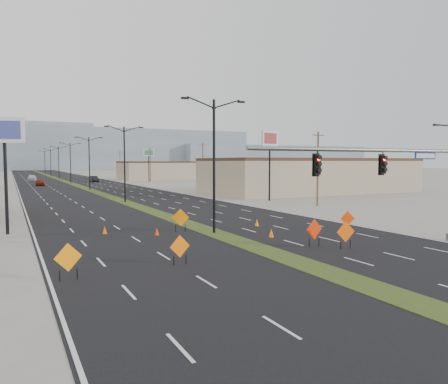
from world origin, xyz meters
name	(u,v)px	position (x,y,z in m)	size (l,w,h in m)	color
ground	(314,268)	(0.00, 0.00, 0.00)	(600.00, 600.00, 0.00)	gray
road_surface	(69,183)	(0.00, 100.00, 0.00)	(25.00, 400.00, 0.02)	black
median_strip	(69,183)	(0.00, 100.00, 0.00)	(2.00, 400.00, 0.04)	#2A4017
building_se_near	(309,177)	(34.00, 45.00, 2.75)	(36.00, 18.00, 5.50)	tan
building_se_far	(192,171)	(38.00, 110.00, 2.50)	(44.00, 16.00, 5.00)	tan
mesa_center	(93,149)	(40.00, 300.00, 14.00)	(220.00, 50.00, 28.00)	gray
mesa_east	(269,157)	(180.00, 290.00, 9.00)	(160.00, 50.00, 18.00)	gray
signal_mast	(404,171)	(8.56, 2.00, 4.79)	(16.30, 0.60, 8.00)	slate
streetlight_0	(214,161)	(0.00, 12.00, 5.42)	(5.15, 0.24, 10.02)	black
streetlight_1	(125,161)	(0.00, 40.00, 5.42)	(5.15, 0.24, 10.02)	black
streetlight_2	(89,161)	(0.00, 68.00, 5.42)	(5.15, 0.24, 10.02)	black
streetlight_3	(70,162)	(0.00, 96.00, 5.42)	(5.15, 0.24, 10.02)	black
streetlight_4	(59,162)	(0.00, 124.00, 5.42)	(5.15, 0.24, 10.02)	black
streetlight_5	(51,162)	(0.00, 152.00, 5.42)	(5.15, 0.24, 10.02)	black
streetlight_6	(45,162)	(0.00, 180.00, 5.42)	(5.15, 0.24, 10.02)	black
utility_pole_0	(318,168)	(20.00, 25.00, 4.67)	(1.60, 0.20, 9.00)	#4C3823
utility_pole_1	(203,165)	(20.00, 60.00, 4.67)	(1.60, 0.20, 9.00)	#4C3823
utility_pole_2	(150,164)	(20.00, 95.00, 4.67)	(1.60, 0.20, 9.00)	#4C3823
utility_pole_3	(120,164)	(20.00, 130.00, 4.67)	(1.60, 0.20, 9.00)	#4C3823
car_left	(40,182)	(-7.52, 88.23, 0.79)	(1.87, 4.64, 1.58)	maroon
car_mid	(94,179)	(6.43, 100.88, 0.79)	(1.68, 4.82, 1.59)	black
car_far	(32,178)	(-7.91, 115.97, 0.81)	(2.26, 5.57, 1.62)	silver
construction_sign_0	(68,259)	(-11.50, 3.00, 1.02)	(1.27, 0.37, 1.73)	orange
construction_sign_1	(180,248)	(-5.88, 3.64, 0.92)	(1.17, 0.22, 1.57)	#F86A05
construction_sign_2	(180,218)	(-2.00, 13.86, 1.05)	(1.26, 0.51, 1.77)	orange
construction_sign_3	(314,230)	(3.55, 4.51, 1.04)	(1.32, 0.22, 1.77)	red
construction_sign_4	(346,233)	(4.78, 3.00, 1.02)	(1.29, 0.17, 1.73)	#F45405
construction_sign_5	(347,219)	(9.76, 8.36, 0.92)	(1.14, 0.38, 1.57)	#DC3B04
cone_0	(157,232)	(-4.18, 13.00, 0.28)	(0.33, 0.33, 0.56)	#F13405
cone_1	(271,233)	(2.91, 8.56, 0.31)	(0.37, 0.37, 0.62)	orange
cone_2	(257,223)	(4.76, 13.72, 0.29)	(0.35, 0.35, 0.59)	orange
cone_3	(105,230)	(-7.48, 15.33, 0.30)	(0.36, 0.36, 0.61)	#DE5B04
pole_sign_west	(4,140)	(-14.00, 18.42, 7.02)	(2.81, 1.13, 8.67)	black
pole_sign_east_near	(270,144)	(18.48, 33.51, 7.86)	(3.11, 1.24, 9.63)	black
pole_sign_east_far	(149,155)	(20.34, 97.45, 7.11)	(2.87, 0.96, 8.77)	black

